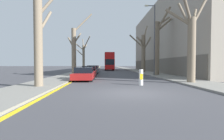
% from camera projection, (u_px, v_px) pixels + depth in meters
% --- Properties ---
extents(ground_plane, '(300.00, 300.00, 0.00)m').
position_uv_depth(ground_plane, '(131.00, 93.00, 9.60)').
color(ground_plane, '#424247').
extents(sidewalk_left, '(3.24, 120.00, 0.12)m').
position_uv_depth(sidewalk_left, '(91.00, 69.00, 59.27)').
color(sidewalk_left, gray).
rests_on(sidewalk_left, ground).
extents(sidewalk_right, '(3.24, 120.00, 0.12)m').
position_uv_depth(sidewalk_right, '(127.00, 69.00, 59.78)').
color(sidewalk_right, gray).
rests_on(sidewalk_right, ground).
extents(building_facade_right, '(10.08, 37.23, 12.88)m').
position_uv_depth(building_facade_right, '(178.00, 39.00, 34.02)').
color(building_facade_right, '#9E9384').
rests_on(building_facade_right, ground).
extents(kerb_line_stripe, '(0.24, 120.00, 0.01)m').
position_uv_depth(kerb_line_stripe, '(96.00, 69.00, 59.35)').
color(kerb_line_stripe, yellow).
rests_on(kerb_line_stripe, ground).
extents(street_tree_left_0, '(2.42, 2.14, 7.46)m').
position_uv_depth(street_tree_left_0, '(38.00, 35.00, 11.61)').
color(street_tree_left_0, '#7A6B56').
rests_on(street_tree_left_0, ground).
extents(street_tree_left_1, '(3.47, 1.51, 8.58)m').
position_uv_depth(street_tree_left_1, '(74.00, 50.00, 23.35)').
color(street_tree_left_1, '#7A6B56').
rests_on(street_tree_left_1, ground).
extents(street_tree_left_2, '(3.72, 3.99, 6.97)m').
position_uv_depth(street_tree_left_2, '(83.00, 56.00, 35.14)').
color(street_tree_left_2, '#7A6B56').
rests_on(street_tree_left_2, ground).
extents(street_tree_right_0, '(3.88, 3.26, 8.06)m').
position_uv_depth(street_tree_right_0, '(191.00, 41.00, 14.29)').
color(street_tree_right_0, '#7A6B56').
rests_on(street_tree_right_0, ground).
extents(street_tree_right_1, '(2.49, 2.27, 9.07)m').
position_uv_depth(street_tree_right_1, '(157.00, 46.00, 24.18)').
color(street_tree_right_1, '#7A6B56').
rests_on(street_tree_right_1, ground).
extents(street_tree_right_2, '(3.91, 3.38, 9.24)m').
position_uv_depth(street_tree_right_2, '(143.00, 51.00, 33.17)').
color(street_tree_right_2, '#7A6B56').
rests_on(street_tree_right_2, ground).
extents(double_decker_bus, '(2.47, 10.63, 4.58)m').
position_uv_depth(double_decker_bus, '(109.00, 61.00, 47.55)').
color(double_decker_bus, red).
rests_on(double_decker_bus, ground).
extents(parked_car_0, '(1.90, 4.36, 1.28)m').
position_uv_depth(parked_car_0, '(84.00, 74.00, 17.25)').
color(parked_car_0, maroon).
rests_on(parked_car_0, ground).
extents(parked_car_1, '(1.81, 4.55, 1.35)m').
position_uv_depth(parked_car_1, '(89.00, 72.00, 22.72)').
color(parked_car_1, maroon).
rests_on(parked_car_1, ground).
extents(parked_car_2, '(1.80, 4.15, 1.40)m').
position_uv_depth(parked_car_2, '(92.00, 70.00, 28.91)').
color(parked_car_2, '#4C5156').
rests_on(parked_car_2, ground).
extents(parked_car_3, '(1.77, 4.55, 1.36)m').
position_uv_depth(parked_car_3, '(95.00, 69.00, 35.21)').
color(parked_car_3, '#9EA3AD').
rests_on(parked_car_3, ground).
extents(lamp_post, '(1.40, 0.20, 9.44)m').
position_uv_depth(lamp_post, '(154.00, 37.00, 23.06)').
color(lamp_post, '#4C4F54').
rests_on(lamp_post, ground).
extents(traffic_bollard, '(0.31, 0.32, 1.20)m').
position_uv_depth(traffic_bollard, '(141.00, 77.00, 13.16)').
color(traffic_bollard, white).
rests_on(traffic_bollard, ground).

